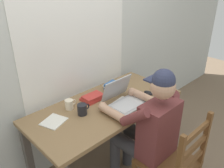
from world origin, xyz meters
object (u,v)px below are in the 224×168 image
Objects in this scene: wooden_chair at (173,164)px; book_stack_side at (113,86)px; laptop at (124,98)px; book_stack_main at (92,98)px; coffee_mug_dark at (82,109)px; seated_person at (148,127)px; coffee_mug_white at (69,104)px; desk at (106,114)px; computer_mouse at (148,93)px.

wooden_chair is 5.27× the size of book_stack_side.
laptop reaches higher than book_stack_main.
laptop is at bearing -17.32° from coffee_mug_dark.
seated_person is 11.20× the size of coffee_mug_white.
book_stack_side is (0.25, 0.17, 0.14)m from desk.
seated_person is at bearing -52.23° from coffee_mug_dark.
seated_person is (0.09, -0.42, 0.03)m from desk.
coffee_mug_dark is 0.52m from book_stack_side.
wooden_chair is 0.71m from computer_mouse.
coffee_mug_white is at bearing 147.27° from desk.
laptop is at bearing -54.92° from book_stack_main.
book_stack_side is at bearing 119.01° from computer_mouse.
laptop is 2.98× the size of coffee_mug_white.
book_stack_main is at bearing 103.68° from desk.
book_stack_main is (-0.13, 0.85, 0.32)m from wooden_chair.
coffee_mug_white is at bearing 100.27° from coffee_mug_dark.
wooden_chair is 8.44× the size of coffee_mug_white.
seated_person reaches higher than desk.
wooden_chair is 7.78× the size of coffee_mug_dark.
book_stack_side is (0.29, 0.02, 0.01)m from book_stack_main.
wooden_chair is at bearing -81.20° from book_stack_main.
coffee_mug_dark is at bearing 115.40° from wooden_chair.
seated_person is 12.38× the size of computer_mouse.
wooden_chair is at bearing -67.02° from coffee_mug_white.
book_stack_main is at bearing 98.80° from wooden_chair.
book_stack_side is at bearing 66.07° from laptop.
laptop is 0.29m from book_stack_side.
computer_mouse is (0.34, 0.54, 0.32)m from wooden_chair.
seated_person is 0.35m from laptop.
book_stack_main is at bearing 125.08° from laptop.
desk is 4.41× the size of laptop.
coffee_mug_white is 0.24m from book_stack_main.
desk is 0.20m from book_stack_main.
laptop is 1.68× the size of book_stack_main.
seated_person reaches higher than computer_mouse.
book_stack_side is at bearing 15.93° from coffee_mug_dark.
wooden_chair reaches higher than book_stack_side.
desk is at bearing 97.71° from wooden_chair.
seated_person is 0.62m from book_stack_side.
laptop is 0.30m from computer_mouse.
book_stack_main is (0.21, 0.13, -0.02)m from coffee_mug_dark.
computer_mouse is at bearing -60.99° from book_stack_side.
book_stack_main is (0.24, -0.03, -0.02)m from coffee_mug_white.
seated_person is 6.99× the size of book_stack_side.
seated_person reaches higher than book_stack_main.
computer_mouse is (0.43, -0.15, 0.12)m from desk.
book_stack_side is at bearing 74.94° from seated_person.
computer_mouse is 0.83× the size of coffee_mug_dark.
seated_person is at bearing -141.81° from computer_mouse.
seated_person is 0.44m from computer_mouse.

